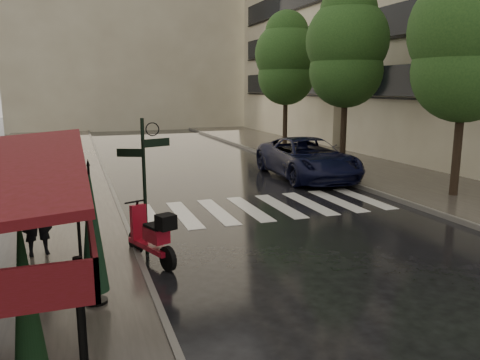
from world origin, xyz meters
TOP-DOWN VIEW (x-y plane):
  - ground at (0.00, 0.00)m, footprint 120.00×120.00m
  - sidewalk_near at (-4.50, 12.00)m, footprint 6.00×60.00m
  - sidewalk_far at (10.25, 12.00)m, footprint 5.50×60.00m
  - curb_near at (-1.45, 12.00)m, footprint 0.12×60.00m
  - curb_far at (7.45, 12.00)m, footprint 0.12×60.00m
  - crosswalk at (2.98, 6.00)m, footprint 7.85×3.20m
  - signpost at (-1.19, 3.00)m, footprint 1.17×0.29m
  - haussmann_far at (16.50, 26.00)m, footprint 8.00×16.00m
  - backdrop_building at (3.00, 38.00)m, footprint 22.00×6.00m
  - tree_near at (9.60, 5.00)m, footprint 3.80×3.80m
  - tree_mid at (9.50, 12.00)m, footprint 3.80×3.80m
  - tree_far at (9.70, 19.00)m, footprint 3.80×3.80m
  - pedestrian_with_umbrella at (-3.50, 3.40)m, footprint 1.25×1.26m
  - scooter at (-1.17, 2.38)m, footprint 0.93×1.82m
  - parked_car at (6.58, 10.07)m, footprint 3.10×6.18m
  - parasol_front at (-3.20, -2.32)m, footprint 0.43×0.43m
  - parasol_back at (-2.43, 0.50)m, footprint 0.46×0.46m

SIDE VIEW (x-z plane):
  - ground at x=0.00m, z-range 0.00..0.00m
  - crosswalk at x=2.98m, z-range 0.00..0.01m
  - sidewalk_near at x=-4.50m, z-range 0.00..0.12m
  - sidewalk_far at x=10.25m, z-range 0.00..0.12m
  - curb_near at x=-1.45m, z-range -0.01..0.15m
  - curb_far at x=7.45m, z-range -0.01..0.15m
  - scooter at x=-1.17m, z-range -0.04..1.21m
  - parked_car at x=6.58m, z-range 0.00..1.68m
  - parasol_front at x=-3.20m, z-range 0.21..2.64m
  - parasol_back at x=-2.43m, z-range 0.21..2.65m
  - pedestrian_with_umbrella at x=-3.50m, z-range 0.53..3.03m
  - signpost at x=-1.19m, z-range 0.28..3.38m
  - tree_near at x=9.60m, z-range 1.33..9.31m
  - tree_far at x=9.70m, z-range 1.37..9.54m
  - tree_mid at x=9.50m, z-range 1.42..9.76m
  - haussmann_far at x=16.50m, z-range 0.00..18.50m
  - backdrop_building at x=3.00m, z-range 0.00..20.00m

